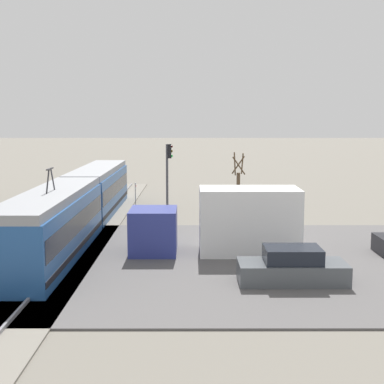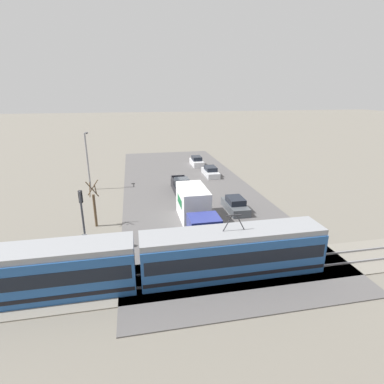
{
  "view_description": "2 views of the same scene",
  "coord_description": "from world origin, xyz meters",
  "px_view_note": "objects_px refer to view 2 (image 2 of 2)",
  "views": [
    {
      "loc": [
        -24.84,
        13.33,
        6.82
      ],
      "look_at": [
        5.59,
        13.28,
        2.59
      ],
      "focal_mm": 50.0,
      "sensor_mm": 36.0,
      "label": 1
    },
    {
      "loc": [
        6.93,
        37.51,
        12.19
      ],
      "look_at": [
        1.31,
        9.43,
        2.58
      ],
      "focal_mm": 28.0,
      "sensor_mm": 36.0,
      "label": 2
    }
  ],
  "objects_px": {
    "light_rail_tram": "(137,262)",
    "sedan_car_2": "(235,205)",
    "box_truck": "(195,209)",
    "street_lamp_near_crossing": "(87,157)",
    "traffic_light_pole": "(82,213)",
    "no_parking_sign": "(86,247)",
    "sedan_car_0": "(197,162)",
    "sedan_car_1": "(210,172)",
    "street_tree": "(94,206)",
    "pickup_truck": "(181,186)"
  },
  "relations": [
    {
      "from": "sedan_car_0",
      "to": "street_tree",
      "type": "relative_size",
      "value": 0.95
    },
    {
      "from": "sedan_car_2",
      "to": "traffic_light_pole",
      "type": "height_order",
      "value": "traffic_light_pole"
    },
    {
      "from": "box_truck",
      "to": "sedan_car_0",
      "type": "bearing_deg",
      "value": -102.48
    },
    {
      "from": "pickup_truck",
      "to": "sedan_car_1",
      "type": "relative_size",
      "value": 1.12
    },
    {
      "from": "light_rail_tram",
      "to": "sedan_car_1",
      "type": "xyz_separation_m",
      "value": [
        -11.51,
        -25.11,
        -0.98
      ]
    },
    {
      "from": "light_rail_tram",
      "to": "box_truck",
      "type": "height_order",
      "value": "light_rail_tram"
    },
    {
      "from": "pickup_truck",
      "to": "sedan_car_1",
      "type": "xyz_separation_m",
      "value": [
        -5.61,
        -6.54,
        -0.11
      ]
    },
    {
      "from": "sedan_car_0",
      "to": "sedan_car_1",
      "type": "xyz_separation_m",
      "value": [
        -0.64,
        7.03,
        -0.06
      ]
    },
    {
      "from": "sedan_car_0",
      "to": "no_parking_sign",
      "type": "distance_m",
      "value": 32.54
    },
    {
      "from": "no_parking_sign",
      "to": "sedan_car_1",
      "type": "bearing_deg",
      "value": -124.4
    },
    {
      "from": "traffic_light_pole",
      "to": "street_tree",
      "type": "bearing_deg",
      "value": -93.56
    },
    {
      "from": "box_truck",
      "to": "pickup_truck",
      "type": "xyz_separation_m",
      "value": [
        -0.26,
        -10.07,
        -0.82
      ]
    },
    {
      "from": "sedan_car_0",
      "to": "street_lamp_near_crossing",
      "type": "bearing_deg",
      "value": 31.44
    },
    {
      "from": "sedan_car_2",
      "to": "no_parking_sign",
      "type": "height_order",
      "value": "no_parking_sign"
    },
    {
      "from": "box_truck",
      "to": "pickup_truck",
      "type": "relative_size",
      "value": 1.61
    },
    {
      "from": "sedan_car_0",
      "to": "street_tree",
      "type": "xyz_separation_m",
      "value": [
        14.56,
        22.21,
        1.33
      ]
    },
    {
      "from": "light_rail_tram",
      "to": "sedan_car_1",
      "type": "distance_m",
      "value": 27.64
    },
    {
      "from": "sedan_car_2",
      "to": "traffic_light_pole",
      "type": "xyz_separation_m",
      "value": [
        14.52,
        5.71,
        2.61
      ]
    },
    {
      "from": "street_tree",
      "to": "sedan_car_0",
      "type": "bearing_deg",
      "value": -123.24
    },
    {
      "from": "light_rail_tram",
      "to": "sedan_car_0",
      "type": "height_order",
      "value": "light_rail_tram"
    },
    {
      "from": "sedan_car_2",
      "to": "street_tree",
      "type": "bearing_deg",
      "value": 4.0
    },
    {
      "from": "traffic_light_pole",
      "to": "street_lamp_near_crossing",
      "type": "xyz_separation_m",
      "value": [
        1.61,
        -16.86,
        0.97
      ]
    },
    {
      "from": "traffic_light_pole",
      "to": "no_parking_sign",
      "type": "height_order",
      "value": "traffic_light_pole"
    },
    {
      "from": "box_truck",
      "to": "no_parking_sign",
      "type": "distance_m",
      "value": 10.77
    },
    {
      "from": "street_lamp_near_crossing",
      "to": "pickup_truck",
      "type": "bearing_deg",
      "value": 163.06
    },
    {
      "from": "sedan_car_1",
      "to": "no_parking_sign",
      "type": "height_order",
      "value": "no_parking_sign"
    },
    {
      "from": "light_rail_tram",
      "to": "box_truck",
      "type": "bearing_deg",
      "value": -123.6
    },
    {
      "from": "street_tree",
      "to": "no_parking_sign",
      "type": "relative_size",
      "value": 1.8
    },
    {
      "from": "sedan_car_1",
      "to": "no_parking_sign",
      "type": "relative_size",
      "value": 1.86
    },
    {
      "from": "pickup_truck",
      "to": "street_tree",
      "type": "distance_m",
      "value": 12.97
    },
    {
      "from": "pickup_truck",
      "to": "traffic_light_pole",
      "type": "xyz_separation_m",
      "value": [
        9.88,
        13.36,
        2.52
      ]
    },
    {
      "from": "no_parking_sign",
      "to": "pickup_truck",
      "type": "bearing_deg",
      "value": -121.47
    },
    {
      "from": "box_truck",
      "to": "sedan_car_1",
      "type": "height_order",
      "value": "box_truck"
    },
    {
      "from": "box_truck",
      "to": "street_lamp_near_crossing",
      "type": "bearing_deg",
      "value": -50.39
    },
    {
      "from": "sedan_car_2",
      "to": "street_lamp_near_crossing",
      "type": "height_order",
      "value": "street_lamp_near_crossing"
    },
    {
      "from": "no_parking_sign",
      "to": "sedan_car_0",
      "type": "bearing_deg",
      "value": -116.46
    },
    {
      "from": "no_parking_sign",
      "to": "light_rail_tram",
      "type": "bearing_deg",
      "value": 140.19
    },
    {
      "from": "sedan_car_2",
      "to": "street_tree",
      "type": "height_order",
      "value": "street_tree"
    },
    {
      "from": "sedan_car_2",
      "to": "no_parking_sign",
      "type": "distance_m",
      "value": 16.24
    },
    {
      "from": "traffic_light_pole",
      "to": "light_rail_tram",
      "type": "bearing_deg",
      "value": 127.33
    },
    {
      "from": "street_lamp_near_crossing",
      "to": "street_tree",
      "type": "bearing_deg",
      "value": 98.92
    },
    {
      "from": "box_truck",
      "to": "sedan_car_0",
      "type": "relative_size",
      "value": 1.97
    },
    {
      "from": "light_rail_tram",
      "to": "sedan_car_2",
      "type": "distance_m",
      "value": 15.21
    },
    {
      "from": "pickup_truck",
      "to": "street_lamp_near_crossing",
      "type": "bearing_deg",
      "value": -16.94
    },
    {
      "from": "box_truck",
      "to": "street_lamp_near_crossing",
      "type": "relative_size",
      "value": 1.15
    },
    {
      "from": "pickup_truck",
      "to": "sedan_car_1",
      "type": "distance_m",
      "value": 8.62
    },
    {
      "from": "traffic_light_pole",
      "to": "street_tree",
      "type": "xyz_separation_m",
      "value": [
        -0.29,
        -4.72,
        -1.24
      ]
    },
    {
      "from": "sedan_car_0",
      "to": "sedan_car_2",
      "type": "xyz_separation_m",
      "value": [
        0.34,
        21.22,
        -0.04
      ]
    },
    {
      "from": "sedan_car_0",
      "to": "street_tree",
      "type": "distance_m",
      "value": 26.59
    },
    {
      "from": "box_truck",
      "to": "traffic_light_pole",
      "type": "xyz_separation_m",
      "value": [
        9.62,
        3.29,
        1.71
      ]
    }
  ]
}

